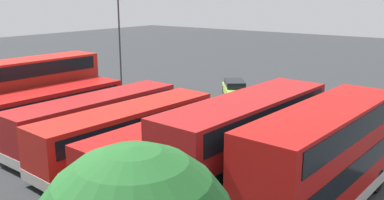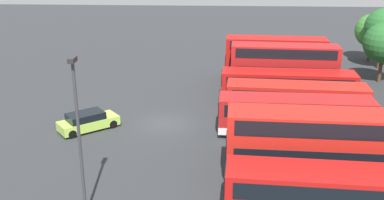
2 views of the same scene
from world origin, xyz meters
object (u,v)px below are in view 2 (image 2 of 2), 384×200
at_px(bus_single_deck_fifth, 295,115).
at_px(bus_single_deck_far_end, 330,194).
at_px(car_hatchback_silver, 88,121).
at_px(bus_double_decker_second, 284,67).
at_px(lamp_post_tall, 78,128).
at_px(bus_double_decker_seventh, 318,146).
at_px(bus_double_decker_near_end, 275,58).
at_px(bus_single_deck_sixth, 313,136).
at_px(bus_single_deck_third, 288,86).
at_px(bus_single_deck_fourth, 296,100).

distance_m(bus_single_deck_fifth, bus_single_deck_far_end, 11.17).
xyz_separation_m(bus_single_deck_far_end, car_hatchback_silver, (-11.33, -15.70, -0.92)).
height_order(bus_double_decker_second, lamp_post_tall, lamp_post_tall).
relative_size(bus_double_decker_seventh, lamp_post_tall, 1.25).
distance_m(car_hatchback_silver, lamp_post_tall, 12.54).
distance_m(bus_double_decker_second, lamp_post_tall, 25.75).
height_order(bus_double_decker_second, bus_single_deck_far_end, bus_double_decker_second).
relative_size(bus_single_deck_fifth, lamp_post_tall, 1.33).
distance_m(bus_double_decker_near_end, bus_single_deck_sixth, 17.88).
bearing_deg(bus_double_decker_seventh, lamp_post_tall, -72.53).
xyz_separation_m(bus_single_deck_third, car_hatchback_silver, (6.91, -16.19, -0.92)).
bearing_deg(bus_single_deck_fifth, bus_single_deck_third, 176.15).
bearing_deg(car_hatchback_silver, bus_single_deck_sixth, 76.03).
distance_m(bus_double_decker_second, bus_single_deck_sixth, 14.59).
xyz_separation_m(bus_single_deck_third, bus_single_deck_fourth, (3.72, 0.13, -0.00)).
distance_m(bus_single_deck_sixth, bus_double_decker_seventh, 3.43).
bearing_deg(bus_single_deck_fourth, bus_single_deck_third, -177.95).
height_order(bus_double_decker_near_end, bus_single_deck_sixth, bus_double_decker_near_end).
height_order(bus_single_deck_third, bus_single_deck_fifth, same).
distance_m(bus_single_deck_third, bus_single_deck_far_end, 18.24).
bearing_deg(bus_single_deck_sixth, bus_single_deck_fourth, 179.42).
bearing_deg(bus_single_deck_third, bus_single_deck_sixth, 0.31).
relative_size(bus_double_decker_second, bus_single_deck_fourth, 0.90).
bearing_deg(bus_single_deck_third, lamp_post_tall, -35.79).
distance_m(bus_double_decker_seventh, bus_single_deck_far_end, 4.06).
distance_m(bus_double_decker_second, bus_single_deck_far_end, 21.88).
xyz_separation_m(bus_double_decker_seventh, bus_single_deck_far_end, (3.98, -0.14, -0.83)).
height_order(bus_double_decker_seventh, lamp_post_tall, lamp_post_tall).
bearing_deg(bus_double_decker_seventh, car_hatchback_silver, -114.89).
distance_m(bus_double_decker_near_end, bus_double_decker_seventh, 21.16).
relative_size(bus_double_decker_near_end, car_hatchback_silver, 2.22).
distance_m(bus_single_deck_far_end, car_hatchback_silver, 19.38).
bearing_deg(bus_double_decker_near_end, bus_double_decker_seventh, -0.05).
height_order(bus_double_decker_second, bus_single_deck_fourth, bus_double_decker_second).
bearing_deg(lamp_post_tall, bus_single_deck_far_end, 90.29).
relative_size(bus_single_deck_third, bus_single_deck_sixth, 1.16).
distance_m(bus_double_decker_near_end, lamp_post_tall, 28.41).
height_order(bus_double_decker_near_end, bus_single_deck_third, bus_double_decker_near_end).
distance_m(bus_double_decker_near_end, bus_single_deck_fourth, 10.66).
relative_size(bus_single_deck_third, lamp_post_tall, 1.37).
relative_size(bus_single_deck_fourth, bus_single_deck_far_end, 1.05).
relative_size(bus_double_decker_near_end, bus_single_deck_sixth, 1.01).
relative_size(bus_double_decker_second, lamp_post_tall, 1.19).
height_order(bus_double_decker_near_end, car_hatchback_silver, bus_double_decker_near_end).
bearing_deg(bus_double_decker_near_end, bus_double_decker_second, 7.34).
bearing_deg(lamp_post_tall, bus_single_deck_fourth, 137.58).
height_order(bus_double_decker_second, bus_single_deck_sixth, bus_double_decker_second).
distance_m(bus_single_deck_sixth, bus_single_deck_far_end, 7.31).
relative_size(bus_double_decker_near_end, lamp_post_tall, 1.19).
bearing_deg(car_hatchback_silver, bus_double_decker_seventh, 65.11).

